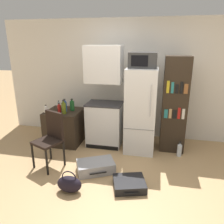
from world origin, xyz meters
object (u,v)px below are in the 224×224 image
at_px(refrigerator, 141,111).
at_px(bottle_blue_soda, 65,106).
at_px(chair, 51,135).
at_px(water_bottle_front, 179,150).
at_px(suitcase_large_flat, 96,166).
at_px(kitchen_hutch, 104,102).
at_px(bottle_ketchup_red, 59,109).
at_px(side_table, 65,127).
at_px(bookshelf, 174,105).
at_px(bottle_milk_white, 46,109).
at_px(bottle_olive_oil, 64,108).
at_px(suitcase_small_flat, 129,184).
at_px(handbag, 69,184).
at_px(bottle_green_tall, 72,106).
at_px(microwave, 143,60).
at_px(bottle_clear_short, 59,105).

bearing_deg(refrigerator, bottle_blue_soda, -177.90).
xyz_separation_m(chair, water_bottle_front, (2.18, 0.75, -0.44)).
distance_m(bottle_blue_soda, suitcase_large_flat, 1.46).
bearing_deg(kitchen_hutch, water_bottle_front, -8.15).
relative_size(bottle_ketchup_red, bottle_blue_soda, 0.78).
xyz_separation_m(side_table, bookshelf, (2.20, 0.15, 0.56)).
bearing_deg(bottle_milk_white, bookshelf, 7.42).
relative_size(bottle_olive_oil, water_bottle_front, 0.98).
bearing_deg(side_table, suitcase_small_flat, -39.15).
relative_size(handbag, water_bottle_front, 1.26).
height_order(refrigerator, water_bottle_front, refrigerator).
relative_size(bookshelf, bottle_milk_white, 11.77).
bearing_deg(bookshelf, handbag, -131.53).
height_order(bottle_green_tall, bottle_milk_white, bottle_green_tall).
distance_m(refrigerator, water_bottle_front, 1.03).
relative_size(microwave, bottle_blue_soda, 1.91).
distance_m(kitchen_hutch, chair, 1.24).
height_order(bookshelf, bottle_blue_soda, bookshelf).
distance_m(bottle_olive_oil, bottle_milk_white, 0.39).
height_order(bottle_green_tall, bottle_clear_short, bottle_green_tall).
xyz_separation_m(chair, suitcase_small_flat, (1.39, -0.37, -0.50)).
height_order(bottle_milk_white, handbag, bottle_milk_white).
bearing_deg(bottle_milk_white, bottle_olive_oil, -0.38).
bearing_deg(bottle_clear_short, refrigerator, -2.87).
bearing_deg(bottle_ketchup_red, microwave, 5.55).
height_order(microwave, water_bottle_front, microwave).
distance_m(side_table, handbag, 1.70).
bearing_deg(suitcase_large_flat, bottle_ketchup_red, 113.54).
height_order(bottle_ketchup_red, bottle_green_tall, bottle_green_tall).
height_order(refrigerator, bottle_olive_oil, refrigerator).
height_order(side_table, bottle_milk_white, bottle_milk_white).
relative_size(kitchen_hutch, bottle_green_tall, 8.13).
bearing_deg(bottle_blue_soda, water_bottle_front, -2.18).
relative_size(refrigerator, bottle_milk_white, 10.39).
distance_m(kitchen_hutch, microwave, 1.10).
distance_m(side_table, bottle_milk_white, 0.54).
bearing_deg(chair, bottle_green_tall, 112.84).
xyz_separation_m(microwave, bottle_olive_oil, (-1.48, -0.19, -0.92)).
bearing_deg(bottle_olive_oil, kitchen_hutch, 19.25).
xyz_separation_m(refrigerator, water_bottle_front, (0.76, -0.14, -0.68)).
distance_m(bottle_olive_oil, suitcase_large_flat, 1.36).
distance_m(chair, suitcase_large_flat, 0.92).
relative_size(kitchen_hutch, handbag, 5.54).
xyz_separation_m(bottle_milk_white, handbag, (1.01, -1.34, -0.64)).
bearing_deg(suitcase_small_flat, refrigerator, 72.15).
relative_size(suitcase_large_flat, suitcase_small_flat, 1.27).
bearing_deg(bottle_ketchup_red, refrigerator, 5.60).
bearing_deg(refrigerator, bottle_milk_white, -174.21).
bearing_deg(bookshelf, chair, -153.22).
relative_size(refrigerator, bottle_blue_soda, 6.16).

